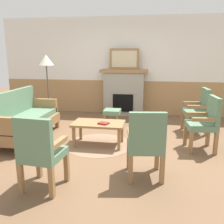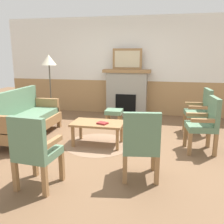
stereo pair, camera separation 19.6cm
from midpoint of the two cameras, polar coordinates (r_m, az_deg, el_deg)
ground_plane at (r=4.76m, az=0.31°, el=-7.42°), size 14.00×14.00×0.00m
wall_back at (r=7.02m, az=4.66°, el=10.26°), size 7.20×0.14×2.70m
fireplace at (r=6.85m, az=4.29°, el=4.64°), size 1.30×0.44×1.28m
framed_picture at (r=6.77m, az=4.43°, el=12.25°), size 0.80×0.04×0.56m
couch at (r=5.26m, az=-18.60°, el=-1.56°), size 0.70×1.80×0.98m
coffee_table at (r=4.61m, az=-2.13°, el=-3.08°), size 0.96×0.56×0.44m
round_rug at (r=4.73m, az=-2.09°, el=-7.53°), size 1.28×1.28×0.01m
book_on_table at (r=4.48m, az=-0.99°, el=-2.63°), size 0.22×0.19×0.03m
footstool at (r=6.00m, az=1.39°, el=-0.16°), size 0.40×0.40×0.36m
armchair_near_fireplace at (r=4.58m, az=22.15°, el=-2.21°), size 0.53×0.53×0.98m
armchair_by_window_left at (r=5.59m, az=20.97°, el=0.59°), size 0.52×0.52×0.98m
armchair_front_left at (r=3.20m, az=-15.99°, el=-8.32°), size 0.52×0.52×0.98m
armchair_front_center at (r=3.33m, az=8.46°, el=-7.02°), size 0.55×0.55×0.98m
floor_lamp_by_couch at (r=6.20m, az=-13.63°, el=10.81°), size 0.36×0.36×1.68m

